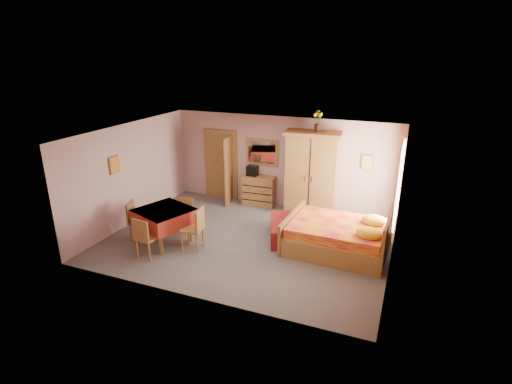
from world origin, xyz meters
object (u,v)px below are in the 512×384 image
at_px(chair_east, 192,229).
at_px(wardrobe, 312,174).
at_px(chair_north, 184,215).
at_px(wall_mirror, 262,152).
at_px(sunflower_vase, 318,121).
at_px(chair_south, 148,237).
at_px(floor_lamp, 294,179).
at_px(bench, 281,230).
at_px(chest_of_drawers, 259,191).
at_px(chair_west, 139,221).
at_px(stereo, 252,171).
at_px(dining_table, 165,226).
at_px(bed, 338,228).

bearing_deg(chair_east, wardrobe, -40.83).
bearing_deg(chair_east, chair_north, 34.05).
bearing_deg(wall_mirror, sunflower_vase, -9.52).
bearing_deg(chair_south, floor_lamp, 66.73).
distance_m(bench, chair_north, 2.46).
xyz_separation_m(chest_of_drawers, chair_south, (-1.13, -3.77, 0.03)).
xyz_separation_m(bench, chair_north, (-2.40, -0.47, 0.18)).
bearing_deg(chest_of_drawers, chair_west, -123.42).
relative_size(wall_mirror, wardrobe, 0.42).
bearing_deg(wardrobe, chest_of_drawers, 171.70).
distance_m(sunflower_vase, bench, 2.96).
bearing_deg(stereo, wardrobe, -3.72).
bearing_deg(chair_north, chair_west, 33.96).
xyz_separation_m(wall_mirror, chair_north, (-1.11, -2.53, -1.14)).
xyz_separation_m(floor_lamp, chair_west, (-2.87, -3.18, -0.44)).
distance_m(chest_of_drawers, wall_mirror, 1.13).
distance_m(floor_lamp, chair_north, 3.22).
distance_m(dining_table, chair_north, 0.74).
height_order(bench, chair_south, chair_south).
bearing_deg(bed, chest_of_drawers, 146.49).
distance_m(wall_mirror, chair_north, 2.99).
bearing_deg(sunflower_vase, chair_east, -124.43).
distance_m(wardrobe, chair_east, 3.65).
bearing_deg(chair_north, chair_east, 117.24).
bearing_deg(chair_west, chest_of_drawers, 133.91).
height_order(wall_mirror, bed, wall_mirror).
relative_size(wall_mirror, sunflower_vase, 1.74).
relative_size(wall_mirror, chair_south, 1.04).
bearing_deg(floor_lamp, sunflower_vase, -12.24).
height_order(sunflower_vase, bed, sunflower_vase).
relative_size(wardrobe, chair_west, 2.46).
xyz_separation_m(stereo, chair_west, (-1.61, -3.15, -0.55)).
xyz_separation_m(bed, dining_table, (-3.82, -1.15, -0.11)).
height_order(bench, chair_north, chair_north).
relative_size(bed, chair_north, 2.78).
relative_size(floor_lamp, wardrobe, 0.79).
bearing_deg(bed, stereo, 148.42).
bearing_deg(chair_south, chest_of_drawers, 79.60).
xyz_separation_m(dining_table, chair_west, (-0.67, -0.08, 0.05)).
distance_m(bench, dining_table, 2.75).
bearing_deg(chest_of_drawers, chair_north, -118.59).
relative_size(floor_lamp, bed, 0.80).
distance_m(chest_of_drawers, chair_east, 3.12).
xyz_separation_m(chest_of_drawers, chair_west, (-1.84, -3.14, 0.03)).
bearing_deg(sunflower_vase, chair_west, -138.80).
distance_m(wall_mirror, dining_table, 3.65).
bearing_deg(chair_east, floor_lamp, -32.32).
xyz_separation_m(chest_of_drawers, bench, (1.30, -1.85, -0.21)).
relative_size(wall_mirror, bed, 0.43).
bearing_deg(floor_lamp, bed, -50.17).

